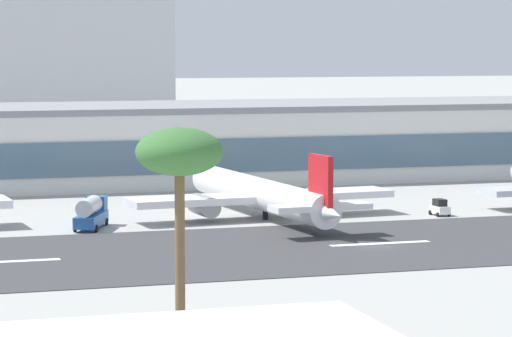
{
  "coord_description": "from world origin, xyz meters",
  "views": [
    {
      "loc": [
        -54.44,
        -131.83,
        22.56
      ],
      "look_at": [
        -5.69,
        27.27,
        6.48
      ],
      "focal_mm": 90.6,
      "sensor_mm": 36.0,
      "label": 1
    }
  ],
  "objects_px": {
    "palm_tree_0": "(179,157)",
    "service_fuel_truck_0": "(91,212)",
    "service_baggage_tug_1": "(440,208)",
    "airliner_red_tail_gate_1": "(265,195)",
    "terminal_building": "(158,143)"
  },
  "relations": [
    {
      "from": "airliner_red_tail_gate_1",
      "to": "terminal_building",
      "type": "bearing_deg",
      "value": -1.59
    },
    {
      "from": "airliner_red_tail_gate_1",
      "to": "service_fuel_truck_0",
      "type": "distance_m",
      "value": 23.01
    },
    {
      "from": "service_baggage_tug_1",
      "to": "palm_tree_0",
      "type": "height_order",
      "value": "palm_tree_0"
    },
    {
      "from": "airliner_red_tail_gate_1",
      "to": "service_baggage_tug_1",
      "type": "xyz_separation_m",
      "value": [
        23.17,
        -3.38,
        -2.05
      ]
    },
    {
      "from": "terminal_building",
      "to": "service_fuel_truck_0",
      "type": "xyz_separation_m",
      "value": [
        -19.91,
        -50.81,
        -4.34
      ]
    },
    {
      "from": "terminal_building",
      "to": "palm_tree_0",
      "type": "distance_m",
      "value": 118.7
    },
    {
      "from": "service_fuel_truck_0",
      "to": "terminal_building",
      "type": "bearing_deg",
      "value": 0.92
    },
    {
      "from": "service_fuel_truck_0",
      "to": "airliner_red_tail_gate_1",
      "type": "bearing_deg",
      "value": -62.89
    },
    {
      "from": "airliner_red_tail_gate_1",
      "to": "service_baggage_tug_1",
      "type": "distance_m",
      "value": 23.51
    },
    {
      "from": "airliner_red_tail_gate_1",
      "to": "service_fuel_truck_0",
      "type": "relative_size",
      "value": 5.26
    },
    {
      "from": "airliner_red_tail_gate_1",
      "to": "service_fuel_truck_0",
      "type": "xyz_separation_m",
      "value": [
        -22.9,
        -1.92,
        -1.07
      ]
    },
    {
      "from": "service_fuel_truck_0",
      "to": "service_baggage_tug_1",
      "type": "xyz_separation_m",
      "value": [
        46.07,
        -1.45,
        -0.98
      ]
    },
    {
      "from": "terminal_building",
      "to": "service_baggage_tug_1",
      "type": "relative_size",
      "value": 49.34
    },
    {
      "from": "palm_tree_0",
      "to": "service_fuel_truck_0",
      "type": "bearing_deg",
      "value": 85.96
    },
    {
      "from": "service_fuel_truck_0",
      "to": "service_baggage_tug_1",
      "type": "distance_m",
      "value": 46.11
    }
  ]
}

